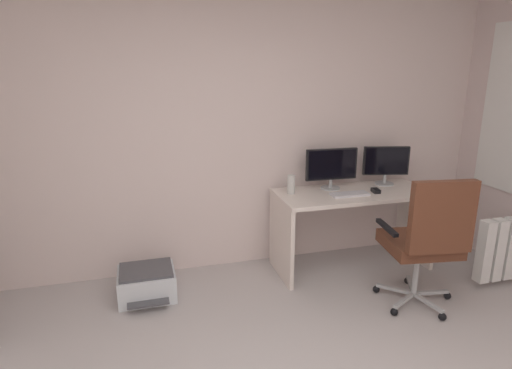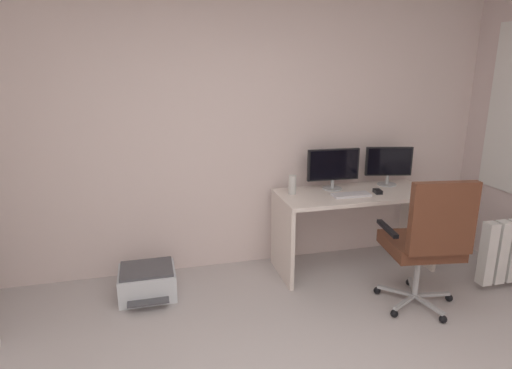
{
  "view_description": "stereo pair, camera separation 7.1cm",
  "coord_description": "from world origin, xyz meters",
  "px_view_note": "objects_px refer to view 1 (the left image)",
  "views": [
    {
      "loc": [
        -0.66,
        -1.28,
        1.87
      ],
      "look_at": [
        0.21,
        1.82,
        0.97
      ],
      "focal_mm": 30.14,
      "sensor_mm": 36.0,
      "label": 1
    },
    {
      "loc": [
        -0.59,
        -1.3,
        1.87
      ],
      "look_at": [
        0.21,
        1.82,
        0.97
      ],
      "focal_mm": 30.14,
      "sensor_mm": 36.0,
      "label": 2
    }
  ],
  "objects_px": {
    "keyboard": "(350,194)",
    "office_chair": "(427,237)",
    "desk": "(353,212)",
    "monitor_main": "(331,166)",
    "monitor_secondary": "(386,163)",
    "computer_mouse": "(376,191)",
    "printer": "(147,283)",
    "desktop_speaker": "(291,184)"
  },
  "relations": [
    {
      "from": "monitor_main",
      "to": "computer_mouse",
      "type": "bearing_deg",
      "value": -33.6
    },
    {
      "from": "monitor_main",
      "to": "computer_mouse",
      "type": "distance_m",
      "value": 0.46
    },
    {
      "from": "desk",
      "to": "keyboard",
      "type": "xyz_separation_m",
      "value": [
        -0.09,
        -0.1,
        0.21
      ]
    },
    {
      "from": "monitor_main",
      "to": "printer",
      "type": "bearing_deg",
      "value": -173.08
    },
    {
      "from": "keyboard",
      "to": "computer_mouse",
      "type": "distance_m",
      "value": 0.27
    },
    {
      "from": "desk",
      "to": "monitor_secondary",
      "type": "height_order",
      "value": "monitor_secondary"
    },
    {
      "from": "printer",
      "to": "office_chair",
      "type": "bearing_deg",
      "value": -20.32
    },
    {
      "from": "desktop_speaker",
      "to": "keyboard",
      "type": "bearing_deg",
      "value": -22.02
    },
    {
      "from": "office_chair",
      "to": "computer_mouse",
      "type": "bearing_deg",
      "value": 90.39
    },
    {
      "from": "monitor_secondary",
      "to": "desktop_speaker",
      "type": "height_order",
      "value": "monitor_secondary"
    },
    {
      "from": "office_chair",
      "to": "monitor_secondary",
      "type": "bearing_deg",
      "value": 77.04
    },
    {
      "from": "monitor_secondary",
      "to": "computer_mouse",
      "type": "distance_m",
      "value": 0.38
    },
    {
      "from": "office_chair",
      "to": "printer",
      "type": "bearing_deg",
      "value": 159.68
    },
    {
      "from": "desk",
      "to": "desktop_speaker",
      "type": "height_order",
      "value": "desktop_speaker"
    },
    {
      "from": "monitor_main",
      "to": "office_chair",
      "type": "distance_m",
      "value": 1.1
    },
    {
      "from": "computer_mouse",
      "to": "printer",
      "type": "bearing_deg",
      "value": -171.98
    },
    {
      "from": "desktop_speaker",
      "to": "desk",
      "type": "bearing_deg",
      "value": -9.73
    },
    {
      "from": "desktop_speaker",
      "to": "office_chair",
      "type": "height_order",
      "value": "office_chair"
    },
    {
      "from": "desk",
      "to": "office_chair",
      "type": "bearing_deg",
      "value": -77.71
    },
    {
      "from": "desk",
      "to": "office_chair",
      "type": "xyz_separation_m",
      "value": [
        0.18,
        -0.83,
        0.06
      ]
    },
    {
      "from": "desk",
      "to": "computer_mouse",
      "type": "relative_size",
      "value": 14.37
    },
    {
      "from": "printer",
      "to": "keyboard",
      "type": "bearing_deg",
      "value": -1.09
    },
    {
      "from": "monitor_main",
      "to": "desktop_speaker",
      "type": "bearing_deg",
      "value": -173.43
    },
    {
      "from": "monitor_secondary",
      "to": "monitor_main",
      "type": "bearing_deg",
      "value": -179.99
    },
    {
      "from": "monitor_secondary",
      "to": "computer_mouse",
      "type": "height_order",
      "value": "monitor_secondary"
    },
    {
      "from": "monitor_main",
      "to": "printer",
      "type": "relative_size",
      "value": 1.06
    },
    {
      "from": "keyboard",
      "to": "office_chair",
      "type": "xyz_separation_m",
      "value": [
        0.28,
        -0.74,
        -0.15
      ]
    },
    {
      "from": "desktop_speaker",
      "to": "monitor_secondary",
      "type": "bearing_deg",
      "value": 2.77
    },
    {
      "from": "monitor_main",
      "to": "keyboard",
      "type": "bearing_deg",
      "value": -73.34
    },
    {
      "from": "office_chair",
      "to": "printer",
      "type": "xyz_separation_m",
      "value": [
        -2.08,
        0.77,
        -0.49
      ]
    },
    {
      "from": "keyboard",
      "to": "office_chair",
      "type": "height_order",
      "value": "office_chair"
    },
    {
      "from": "monitor_main",
      "to": "computer_mouse",
      "type": "relative_size",
      "value": 4.96
    },
    {
      "from": "monitor_secondary",
      "to": "keyboard",
      "type": "relative_size",
      "value": 1.29
    },
    {
      "from": "printer",
      "to": "monitor_main",
      "type": "bearing_deg",
      "value": 6.92
    },
    {
      "from": "monitor_main",
      "to": "computer_mouse",
      "type": "xyz_separation_m",
      "value": [
        0.34,
        -0.23,
        -0.2
      ]
    },
    {
      "from": "desktop_speaker",
      "to": "monitor_main",
      "type": "bearing_deg",
      "value": 6.57
    },
    {
      "from": "monitor_main",
      "to": "keyboard",
      "type": "distance_m",
      "value": 0.33
    },
    {
      "from": "monitor_secondary",
      "to": "office_chair",
      "type": "bearing_deg",
      "value": -102.96
    },
    {
      "from": "desk",
      "to": "monitor_main",
      "type": "distance_m",
      "value": 0.48
    },
    {
      "from": "monitor_secondary",
      "to": "office_chair",
      "type": "relative_size",
      "value": 0.4
    },
    {
      "from": "printer",
      "to": "desktop_speaker",
      "type": "bearing_deg",
      "value": 7.03
    },
    {
      "from": "computer_mouse",
      "to": "monitor_main",
      "type": "bearing_deg",
      "value": 154.91
    }
  ]
}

